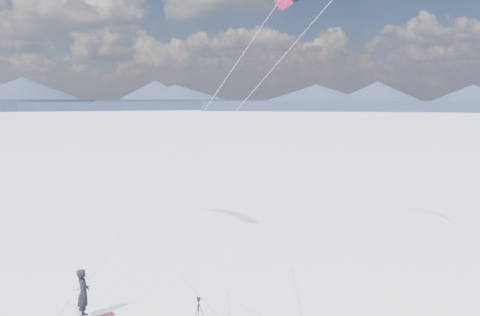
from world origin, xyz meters
TOP-DOWN VIEW (x-y plane):
  - horizon_hills at (-0.00, 0.00)m, footprint 704.00×705.94m
  - tripod at (2.10, 1.13)m, footprint 0.56×0.61m

SIDE VIEW (x-z plane):
  - tripod at x=2.10m, z-range 0.18..1.48m
  - horizon_hills at x=0.00m, z-range -0.61..9.85m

